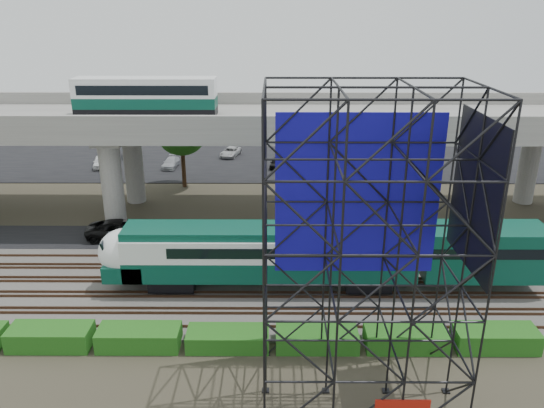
{
  "coord_description": "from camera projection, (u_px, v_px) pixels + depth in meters",
  "views": [
    {
      "loc": [
        3.61,
        -29.52,
        18.05
      ],
      "look_at": [
        3.42,
        6.0,
        4.76
      ],
      "focal_mm": 35.0,
      "sensor_mm": 36.0,
      "label": 1
    }
  ],
  "objects": [
    {
      "name": "ground",
      "position": [
        218.0,
        306.0,
        33.99
      ],
      "size": [
        140.0,
        140.0,
        0.0
      ],
      "primitive_type": "plane",
      "color": "#474233",
      "rests_on": "ground"
    },
    {
      "name": "suv",
      "position": [
        120.0,
        230.0,
        43.51
      ],
      "size": [
        5.61,
        2.91,
        1.51
      ],
      "primitive_type": "imported",
      "rotation": [
        0.0,
        0.0,
        1.65
      ],
      "color": "black",
      "rests_on": "service_road"
    },
    {
      "name": "parked_cars",
      "position": [
        241.0,
        157.0,
        65.22
      ],
      "size": [
        34.44,
        9.22,
        1.29
      ],
      "color": "white",
      "rests_on": "parking_lot"
    },
    {
      "name": "parking_lot",
      "position": [
        246.0,
        161.0,
        65.82
      ],
      "size": [
        90.0,
        18.0,
        0.08
      ],
      "primitive_type": "cube",
      "color": "black",
      "rests_on": "ground"
    },
    {
      "name": "ballast_bed",
      "position": [
        221.0,
        289.0,
        35.83
      ],
      "size": [
        90.0,
        12.0,
        0.2
      ],
      "primitive_type": "cube",
      "color": "slate",
      "rests_on": "ground"
    },
    {
      "name": "overpass",
      "position": [
        227.0,
        127.0,
        46.1
      ],
      "size": [
        80.0,
        12.0,
        12.4
      ],
      "color": "#9E9B93",
      "rests_on": "ground"
    },
    {
      "name": "scaffold_tower",
      "position": [
        365.0,
        256.0,
        23.86
      ],
      "size": [
        9.36,
        6.36,
        15.0
      ],
      "color": "black",
      "rests_on": "ground"
    },
    {
      "name": "commuter_train",
      "position": [
        302.0,
        252.0,
        34.83
      ],
      "size": [
        29.3,
        3.06,
        4.3
      ],
      "color": "black",
      "rests_on": "rail_tracks"
    },
    {
      "name": "rail_tracks",
      "position": [
        221.0,
        287.0,
        35.77
      ],
      "size": [
        90.0,
        9.52,
        0.16
      ],
      "color": "#472D1E",
      "rests_on": "ballast_bed"
    },
    {
      "name": "service_road",
      "position": [
        231.0,
        238.0,
        43.81
      ],
      "size": [
        90.0,
        5.0,
        0.08
      ],
      "primitive_type": "cube",
      "color": "black",
      "rests_on": "ground"
    },
    {
      "name": "trees",
      "position": [
        182.0,
        155.0,
        47.21
      ],
      "size": [
        40.94,
        16.94,
        7.69
      ],
      "color": "#382314",
      "rests_on": "ground"
    },
    {
      "name": "hedge_strip",
      "position": [
        228.0,
        338.0,
        29.76
      ],
      "size": [
        34.6,
        1.8,
        1.2
      ],
      "color": "#124E13",
      "rests_on": "ground"
    },
    {
      "name": "harbor_water",
      "position": [
        253.0,
        124.0,
        86.44
      ],
      "size": [
        140.0,
        40.0,
        0.03
      ],
      "primitive_type": "cube",
      "color": "#3E5767",
      "rests_on": "ground"
    }
  ]
}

